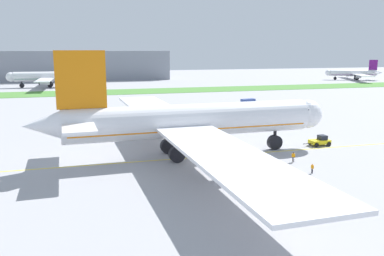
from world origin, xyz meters
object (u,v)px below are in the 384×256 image
ground_crew_marshaller_front (209,148)px  service_truck_baggage_loader (249,103)px  pushback_tug (320,141)px  ground_crew_wingwalker_starboard (312,167)px  service_truck_fuel_bowser (147,117)px  parked_airliner_far_right (46,77)px  parked_airliner_far_outer (354,73)px  airliner_foreground (187,121)px  ground_crew_wingwalker_port (293,156)px

ground_crew_marshaller_front → service_truck_baggage_loader: 60.67m
service_truck_baggage_loader → pushback_tug: bearing=-97.9°
ground_crew_wingwalker_starboard → service_truck_fuel_bowser: service_truck_fuel_bowser is taller
service_truck_baggage_loader → parked_airliner_far_right: (-69.13, 97.16, 3.64)m
parked_airliner_far_right → parked_airliner_far_outer: (182.42, 0.70, -1.09)m
airliner_foreground → parked_airliner_far_right: 154.31m
ground_crew_wingwalker_starboard → parked_airliner_far_right: (-49.97, 165.87, 4.38)m
ground_crew_marshaller_front → service_truck_fuel_bowser: 36.59m
ground_crew_wingwalker_port → ground_crew_wingwalker_starboard: 6.65m
service_truck_baggage_loader → parked_airliner_far_outer: (113.29, 97.86, 2.55)m
ground_crew_wingwalker_port → parked_airliner_far_right: 167.06m
ground_crew_marshaller_front → parked_airliner_far_right: parked_airliner_far_right is taller
service_truck_baggage_loader → parked_airliner_far_right: 119.30m
airliner_foreground → ground_crew_wingwalker_port: size_ratio=49.24×
service_truck_baggage_loader → parked_airliner_far_right: parked_airliner_far_right is taller
airliner_foreground → parked_airliner_far_right: airliner_foreground is taller
service_truck_fuel_bowser → parked_airliner_far_outer: parked_airliner_far_outer is taller
airliner_foreground → pushback_tug: bearing=1.9°
service_truck_baggage_loader → service_truck_fuel_bowser: service_truck_baggage_loader is taller
pushback_tug → service_truck_fuel_bowser: size_ratio=1.09×
ground_crew_wingwalker_starboard → parked_airliner_far_outer: size_ratio=0.03×
ground_crew_marshaller_front → service_truck_baggage_loader: (30.90, 52.20, 0.73)m
airliner_foreground → service_truck_baggage_loader: 64.31m
pushback_tug → ground_crew_marshaller_front: pushback_tug is taller
pushback_tug → ground_crew_marshaller_front: bearing=179.3°
ground_crew_marshaller_front → ground_crew_wingwalker_starboard: bearing=-54.6°
ground_crew_marshaller_front → pushback_tug: bearing=-0.7°
ground_crew_wingwalker_starboard → service_truck_baggage_loader: bearing=74.4°
ground_crew_wingwalker_port → service_truck_baggage_loader: size_ratio=0.27×
service_truck_baggage_loader → parked_airliner_far_right: bearing=125.4°
pushback_tug → ground_crew_wingwalker_port: (-11.45, -9.58, 0.11)m
ground_crew_marshaller_front → service_truck_fuel_bowser: (-5.72, 36.14, 0.48)m
ground_crew_wingwalker_port → parked_airliner_far_outer: bearing=50.5°
ground_crew_wingwalker_port → parked_airliner_far_right: parked_airliner_far_right is taller
pushback_tug → parked_airliner_far_right: bearing=112.4°
pushback_tug → ground_crew_wingwalker_starboard: pushback_tug is taller
parked_airliner_far_right → ground_crew_marshaller_front: bearing=-75.6°
airliner_foreground → ground_crew_marshaller_front: size_ratio=55.46×
pushback_tug → parked_airliner_far_outer: parked_airliner_far_outer is taller
ground_crew_wingwalker_starboard → parked_airliner_far_right: size_ratio=0.03×
service_truck_fuel_bowser → ground_crew_wingwalker_starboard: bearing=-71.7°
parked_airliner_far_outer → ground_crew_wingwalker_port: bearing=-129.5°
ground_crew_marshaller_front → parked_airliner_far_outer: (144.18, 150.07, 3.29)m
parked_airliner_far_right → parked_airliner_far_outer: parked_airliner_far_right is taller
parked_airliner_far_outer → service_truck_baggage_loader: bearing=-139.2°
ground_crew_marshaller_front → ground_crew_wingwalker_starboard: size_ratio=1.00×
pushback_tug → ground_crew_wingwalker_starboard: (-11.84, -16.22, -0.01)m
ground_crew_wingwalker_starboard → ground_crew_wingwalker_port: bearing=86.6°
ground_crew_wingwalker_port → parked_airliner_far_outer: 207.43m
parked_airliner_far_right → airliner_foreground: bearing=-77.4°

